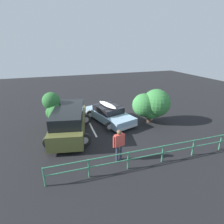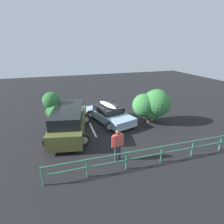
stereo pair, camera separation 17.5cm
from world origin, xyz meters
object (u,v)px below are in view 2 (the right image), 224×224
object	(u,v)px
person_bystander	(118,143)
bush_near_left	(152,106)
sedan_car	(109,114)
suv_car	(69,121)
bush_near_right	(55,109)

from	to	relation	value
person_bystander	bush_near_left	xyz separation A→B (m)	(-3.84, -3.54, 0.33)
sedan_car	person_bystander	size ratio (longest dim) A/B	2.75
suv_car	bush_near_right	world-z (taller)	bush_near_right
person_bystander	bush_near_right	bearing A→B (deg)	-59.05
suv_car	bush_near_left	world-z (taller)	bush_near_left
suv_car	person_bystander	size ratio (longest dim) A/B	3.14
suv_car	person_bystander	xyz separation A→B (m)	(-1.99, 3.53, 0.08)
bush_near_right	person_bystander	bearing A→B (deg)	120.95
suv_car	bush_near_right	xyz separation A→B (m)	(0.75, -1.05, 0.49)
bush_near_left	bush_near_right	distance (m)	6.67
sedan_car	bush_near_left	size ratio (longest dim) A/B	1.70
suv_car	bush_near_left	size ratio (longest dim) A/B	1.94
sedan_car	person_bystander	distance (m)	4.87
suv_car	person_bystander	world-z (taller)	suv_car
bush_near_right	sedan_car	bearing A→B (deg)	-177.42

